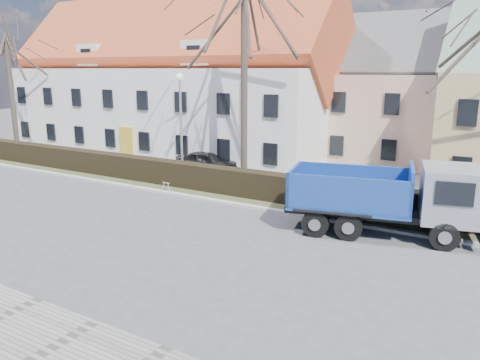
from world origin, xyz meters
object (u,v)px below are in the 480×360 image
Objects in this scene: cart_frame at (163,186)px; parked_car_a at (206,162)px; streetlight at (181,128)px; dump_truck at (374,197)px.

parked_car_a is (-0.82, 5.08, 0.35)m from cart_frame.
cart_frame is 0.17× the size of parked_car_a.
streetlight is at bearing 178.00° from parked_car_a.
streetlight reaches higher than parked_car_a.
dump_truck is 10.99m from cart_frame.
streetlight is (-11.37, 2.93, 1.58)m from dump_truck.
streetlight reaches higher than dump_truck.
dump_truck is at bearing -14.44° from streetlight.
parked_car_a is at bearing 99.12° from cart_frame.
parked_car_a reaches higher than cart_frame.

